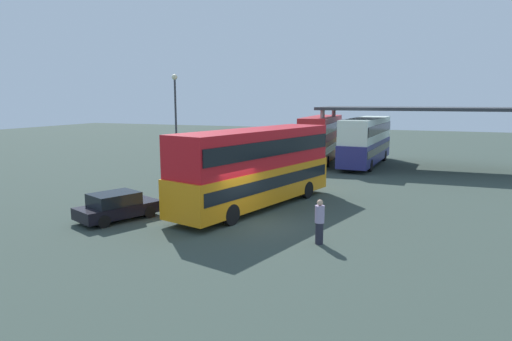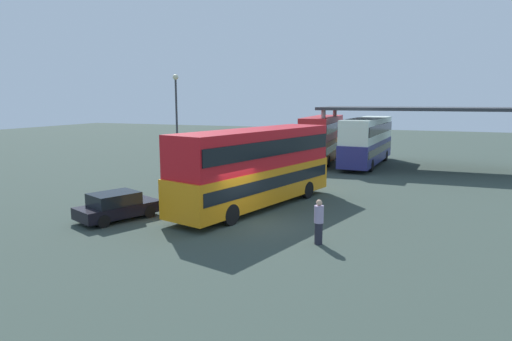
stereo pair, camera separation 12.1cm
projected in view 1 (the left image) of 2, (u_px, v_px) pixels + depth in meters
name	position (u px, v px, depth m)	size (l,w,h in m)	color
ground_plane	(253.00, 225.00, 20.52)	(140.00, 140.00, 0.00)	#35433B
double_decker_main	(256.00, 165.00, 23.63)	(5.44, 11.65, 4.21)	orange
parked_hatchback	(117.00, 206.00, 21.30)	(3.11, 4.26, 1.35)	black
double_decker_near_canopy	(321.00, 137.00, 40.96)	(2.94, 10.43, 4.21)	orange
double_decker_mid_row	(366.00, 139.00, 38.96)	(3.23, 11.37, 4.15)	navy
depot_canopy	(427.00, 111.00, 36.50)	(17.61, 6.48, 5.13)	#33353A
lamppost_tall	(176.00, 111.00, 35.16)	(0.44, 0.44, 7.73)	#33353A
pedestrian_waiting	(320.00, 222.00, 17.69)	(0.38, 0.38, 1.83)	#262633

